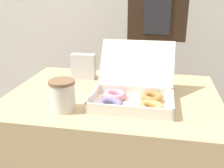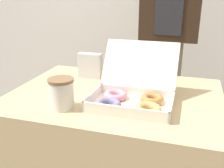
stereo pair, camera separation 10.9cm
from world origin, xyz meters
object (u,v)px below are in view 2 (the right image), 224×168
at_px(donut_box, 132,95).
at_px(coffee_cup, 62,93).
at_px(napkin_holder, 90,66).
at_px(person_customer, 169,29).

distance_m(donut_box, coffee_cup, 0.29).
bearing_deg(napkin_holder, donut_box, -42.84).
bearing_deg(napkin_holder, person_customer, 52.14).
relative_size(coffee_cup, napkin_holder, 0.93).
bearing_deg(donut_box, coffee_cup, -155.95).
relative_size(donut_box, coffee_cup, 2.86).
height_order(donut_box, person_customer, person_customer).
bearing_deg(person_customer, napkin_holder, -127.86).
distance_m(coffee_cup, napkin_holder, 0.39).
bearing_deg(coffee_cup, napkin_holder, 94.57).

